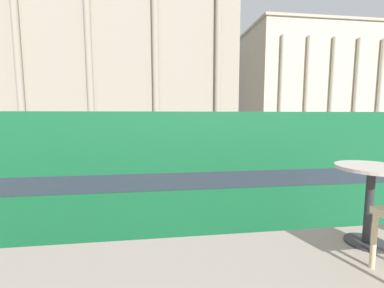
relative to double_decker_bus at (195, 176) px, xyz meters
The scene contains 10 objects.
double_decker_bus is the anchor object (origin of this frame).
cafe_dining_table 5.68m from the double_decker_bus, 81.68° to the right, with size 0.60×0.60×0.73m.
plaza_building_left 39.46m from the double_decker_bus, 98.68° to the left, with size 34.00×16.19×26.10m.
plaza_building_right 58.07m from the double_decker_bus, 53.24° to the left, with size 32.35×16.40×22.50m.
traffic_light_near 7.32m from the double_decker_bus, 47.50° to the left, with size 0.42×0.24×4.15m.
traffic_light_mid 11.95m from the double_decker_bus, 104.36° to the left, with size 0.42×0.24×3.63m.
car_white 25.69m from the double_decker_bus, 74.76° to the left, with size 4.20×1.93×1.35m.
pedestrian_black 20.69m from the double_decker_bus, 117.72° to the left, with size 0.32×0.32×1.66m.
pedestrian_blue 11.57m from the double_decker_bus, 127.61° to the left, with size 0.32×0.32×1.68m.
pedestrian_grey 22.88m from the double_decker_bus, 110.05° to the left, with size 0.32×0.32×1.67m.
Camera 1 is at (-0.23, -2.37, 4.29)m, focal length 24.00 mm.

